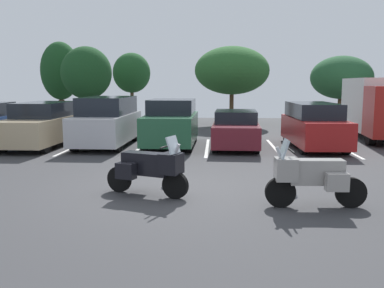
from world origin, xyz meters
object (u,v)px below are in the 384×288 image
car_tan (43,125)px  car_red (314,125)px  motorcycle_second (312,176)px  car_silver (107,121)px  box_truck (380,106)px  car_green (171,123)px  car_maroon (236,129)px  motorcycle_touring (150,167)px

car_tan → car_red: size_ratio=1.04×
motorcycle_second → car_red: (1.91, 8.55, 0.23)m
car_silver → box_truck: 12.48m
car_silver → motorcycle_second: bearing=-53.2°
car_silver → car_green: size_ratio=1.11×
car_tan → car_maroon: bearing=2.2°
motorcycle_touring → car_green: (-0.31, 7.86, 0.28)m
car_silver → box_truck: bearing=14.4°
car_red → car_green: bearing=179.2°
motorcycle_touring → motorcycle_second: size_ratio=0.95×
car_maroon → car_green: bearing=178.9°
motorcycle_second → car_green: 9.44m
car_maroon → motorcycle_touring: bearing=-106.5°
motorcycle_touring → box_truck: box_truck is taller
car_green → box_truck: size_ratio=0.63×
motorcycle_second → box_truck: 13.03m
box_truck → car_green: bearing=-161.9°
car_tan → car_green: 5.23m
motorcycle_touring → box_truck: size_ratio=0.29×
motorcycle_second → car_maroon: 8.66m
car_tan → car_maroon: (7.84, 0.29, -0.16)m
car_green → box_truck: bearing=18.1°
car_tan → car_silver: size_ratio=1.02×
motorcycle_second → car_silver: (-6.45, 8.63, 0.34)m
car_green → car_red: 5.72m
motorcycle_second → car_red: 8.76m
car_maroon → box_truck: box_truck is taller
car_tan → car_silver: bearing=7.6°
motorcycle_touring → car_tan: 9.34m
car_tan → box_truck: bearing=13.2°
car_silver → car_green: 2.64m
car_maroon → box_truck: bearing=24.7°
box_truck → car_tan: bearing=-166.8°
car_green → box_truck: 9.95m
car_green → box_truck: box_truck is taller
car_red → box_truck: 4.93m
car_green → car_red: bearing=-0.8°
motorcycle_second → car_red: car_red is taller
motorcycle_touring → car_red: 9.48m
car_red → motorcycle_touring: bearing=-124.8°
car_red → box_truck: bearing=40.4°
car_tan → motorcycle_second: bearing=-42.5°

